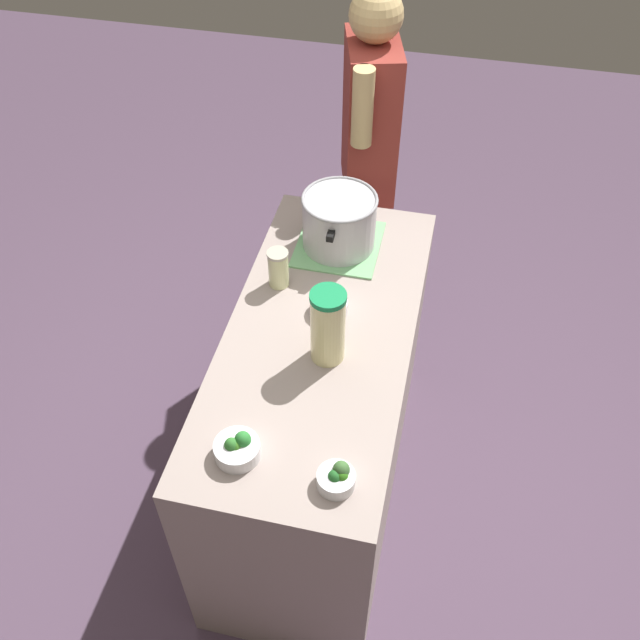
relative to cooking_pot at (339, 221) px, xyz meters
The scene contains 10 objects.
ground_plane 1.14m from the cooking_pot, behind, with size 8.00×8.00×0.00m, color #554056.
counter_slab 0.73m from the cooking_pot, behind, with size 1.38×0.61×0.94m, color gray.
dish_cloth 0.11m from the cooking_pot, ahead, with size 0.32×0.30×0.01m, color #78BA7B.
cooking_pot is the anchor object (origin of this frame).
lemonade_pitcher 0.54m from the cooking_pot, behind, with size 0.11×0.11×0.27m.
mason_jar 0.30m from the cooking_pot, 147.02° to the left, with size 0.07×0.07×0.14m.
broccoli_bowl_front 1.00m from the cooking_pot, 168.56° to the right, with size 0.11×0.11×0.08m.
broccoli_bowl_center 0.35m from the cooking_pot, behind, with size 0.12×0.12×0.07m.
broccoli_bowl_back 0.95m from the cooking_pot, behind, with size 0.13×0.13×0.08m.
person_cook 0.58m from the cooking_pot, ahead, with size 0.50×0.28×1.65m.
Camera 1 is at (-1.52, -0.34, 2.62)m, focal length 39.55 mm.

